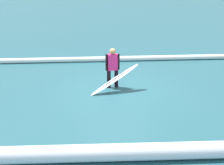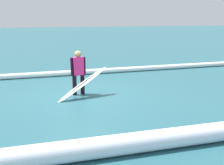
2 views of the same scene
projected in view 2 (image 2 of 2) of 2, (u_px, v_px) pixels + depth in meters
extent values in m
plane|color=#265963|center=(83.00, 96.00, 9.81)|extent=(128.23, 128.23, 0.00)
cylinder|color=black|center=(83.00, 84.00, 10.00)|extent=(0.14, 0.14, 0.67)
cylinder|color=black|center=(75.00, 85.00, 9.89)|extent=(0.14, 0.14, 0.67)
cube|color=#D82672|center=(78.00, 66.00, 9.81)|extent=(0.37, 0.25, 0.59)
sphere|color=tan|center=(78.00, 54.00, 9.72)|extent=(0.22, 0.22, 0.22)
cylinder|color=black|center=(84.00, 66.00, 9.90)|extent=(0.09, 0.11, 0.59)
cylinder|color=black|center=(72.00, 67.00, 9.72)|extent=(0.09, 0.16, 0.59)
ellipsoid|color=white|center=(83.00, 84.00, 9.53)|extent=(1.81, 0.94, 0.95)
ellipsoid|color=black|center=(83.00, 84.00, 9.53)|extent=(1.41, 0.64, 0.77)
cylinder|color=white|center=(84.00, 72.00, 13.40)|extent=(16.98, 0.90, 0.23)
cylinder|color=white|center=(116.00, 145.00, 5.59)|extent=(16.94, 0.65, 0.41)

